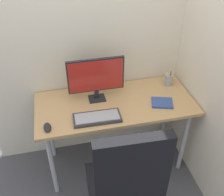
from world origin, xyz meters
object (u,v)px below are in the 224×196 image
at_px(office_chair, 125,188).
at_px(keyboard, 97,118).
at_px(monitor, 96,77).
at_px(mouse, 47,127).
at_px(notebook, 162,103).
at_px(pen_holder, 169,80).

xyz_separation_m(office_chair, keyboard, (-0.08, 0.57, 0.16)).
xyz_separation_m(monitor, keyboard, (-0.05, -0.27, -0.21)).
bearing_deg(mouse, notebook, 0.78).
xyz_separation_m(mouse, pen_holder, (1.14, 0.37, 0.04)).
relative_size(mouse, pen_holder, 0.66).
bearing_deg(pen_holder, mouse, -162.16).
relative_size(monitor, notebook, 2.71).
bearing_deg(keyboard, notebook, 7.22).
relative_size(keyboard, notebook, 2.18).
height_order(keyboard, pen_holder, pen_holder).
relative_size(office_chair, notebook, 6.80).
bearing_deg(office_chair, pen_holder, 53.89).
relative_size(office_chair, pen_holder, 7.36).
relative_size(pen_holder, notebook, 0.92).
distance_m(keyboard, notebook, 0.59).
relative_size(monitor, mouse, 4.42).
height_order(office_chair, mouse, office_chair).
bearing_deg(monitor, keyboard, -99.88).
distance_m(keyboard, mouse, 0.39).
bearing_deg(mouse, pen_holder, 12.78).
xyz_separation_m(office_chair, pen_holder, (0.66, 0.91, 0.20)).
height_order(office_chair, keyboard, office_chair).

